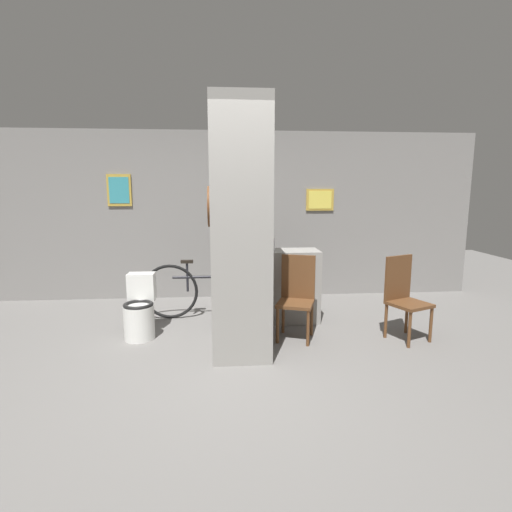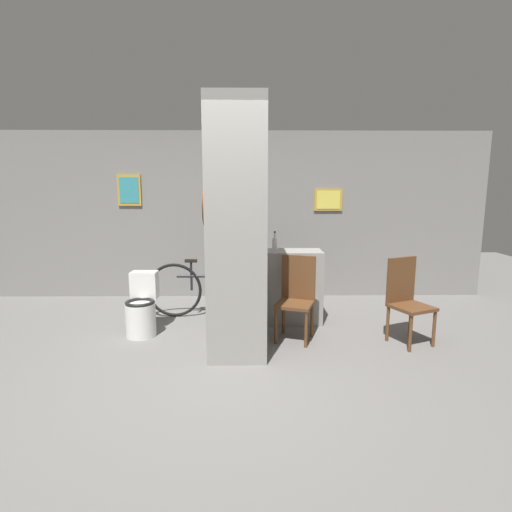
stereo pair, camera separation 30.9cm
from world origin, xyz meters
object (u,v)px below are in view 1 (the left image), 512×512
chair_near_pillar (297,294)px  bicycle (205,290)px  toilet (140,311)px  chair_by_doorway (404,295)px  bottle_tall (272,243)px

chair_near_pillar → bicycle: 1.36m
bicycle → toilet: bearing=-138.3°
chair_by_doorway → bottle_tall: (-1.45, 0.71, 0.52)m
chair_near_pillar → chair_by_doorway: 1.24m
chair_near_pillar → chair_by_doorway: same height
bicycle → bottle_tall: size_ratio=6.60×
chair_near_pillar → bicycle: size_ratio=0.58×
toilet → bicycle: size_ratio=0.44×
toilet → chair_near_pillar: chair_near_pillar is taller
chair_near_pillar → bottle_tall: size_ratio=3.80×
chair_near_pillar → bicycle: (-1.09, 0.80, -0.13)m
chair_by_doorway → bicycle: bearing=134.7°
bottle_tall → bicycle: bearing=165.5°
bicycle → chair_near_pillar: bearing=-36.3°
chair_near_pillar → toilet: bearing=-165.4°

